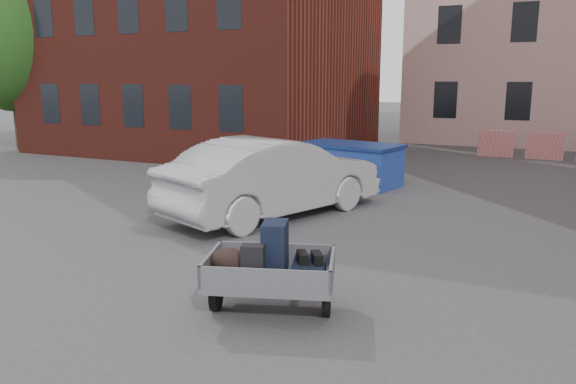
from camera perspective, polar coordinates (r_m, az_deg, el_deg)
The scene contains 7 objects.
ground at distance 9.35m, azimuth -4.58°, elevation -7.10°, with size 120.00×120.00×0.00m, color #38383A.
far_building at distance 38.45m, azimuth -14.51°, elevation 12.74°, with size 6.00×6.00×8.00m, color maroon.
tree at distance 26.47m, azimuth -26.37°, elevation 15.16°, with size 5.28×5.28×8.30m.
barriers at distance 22.80m, azimuth 24.63°, elevation 4.27°, with size 4.70×0.18×1.00m.
trailer at distance 7.21m, azimuth -1.86°, elevation -7.72°, with size 1.87×1.97×1.20m.
dumpster at distance 15.96m, azimuth 6.34°, elevation 2.86°, with size 3.03×2.01×1.17m.
silver_car at distance 12.23m, azimuth -1.40°, elevation 1.55°, with size 1.82×5.21×1.72m, color #9FA1A6.
Camera 1 is at (4.45, -7.66, 2.99)m, focal length 35.00 mm.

